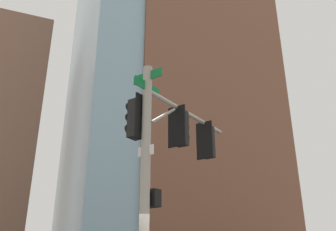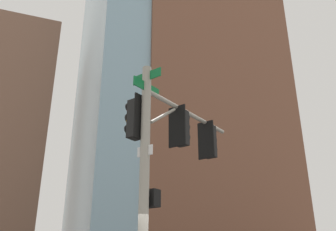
% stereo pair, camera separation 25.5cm
% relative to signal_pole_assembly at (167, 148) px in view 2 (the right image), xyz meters
% --- Properties ---
extents(signal_pole_assembly, '(2.53, 3.74, 6.18)m').
position_rel_signal_pole_assembly_xyz_m(signal_pole_assembly, '(0.00, 0.00, 0.00)').
color(signal_pole_assembly, '#9E998C').
rests_on(signal_pole_assembly, ground_plane).
extents(building_brick_nearside, '(19.61, 20.54, 58.32)m').
position_rel_signal_pole_assembly_xyz_m(building_brick_nearside, '(37.24, -18.55, 24.90)').
color(building_brick_nearside, brown).
rests_on(building_brick_nearside, ground_plane).
extents(building_brick_midblock, '(19.95, 18.21, 45.61)m').
position_rel_signal_pole_assembly_xyz_m(building_brick_midblock, '(39.77, -19.20, 18.54)').
color(building_brick_midblock, '#4C3328').
rests_on(building_brick_midblock, ground_plane).
extents(building_glass_tower, '(28.34, 25.03, 62.34)m').
position_rel_signal_pole_assembly_xyz_m(building_glass_tower, '(41.99, -15.15, 26.91)').
color(building_glass_tower, '#8CB2C6').
rests_on(building_glass_tower, ground_plane).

